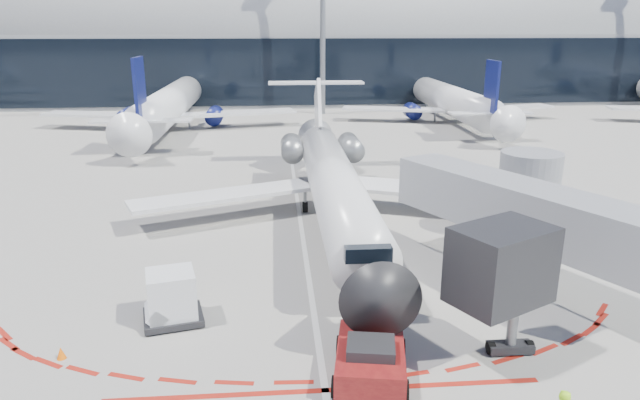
{
  "coord_description": "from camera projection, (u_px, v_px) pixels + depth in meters",
  "views": [
    {
      "loc": [
        -1.43,
        -27.04,
        11.16
      ],
      "look_at": [
        0.78,
        0.23,
        2.77
      ],
      "focal_mm": 32.0,
      "sensor_mm": 36.0,
      "label": 1
    }
  ],
  "objects": [
    {
      "name": "ground",
      "position": [
        305.0,
        253.0,
        29.15
      ],
      "size": [
        260.0,
        260.0,
        0.0
      ],
      "primitive_type": "plane",
      "color": "gray",
      "rests_on": "ground"
    },
    {
      "name": "apron_centerline",
      "position": [
        303.0,
        239.0,
        31.05
      ],
      "size": [
        0.25,
        40.0,
        0.01
      ],
      "primitive_type": "cube",
      "color": "silver",
      "rests_on": "ground"
    },
    {
      "name": "apron_stop_bar",
      "position": [
        325.0,
        390.0,
        18.19
      ],
      "size": [
        14.0,
        0.25,
        0.01
      ],
      "primitive_type": "cube",
      "color": "maroon",
      "rests_on": "ground"
    },
    {
      "name": "terminal_building",
      "position": [
        281.0,
        43.0,
        88.57
      ],
      "size": [
        150.0,
        24.15,
        24.0
      ],
      "color": "gray",
      "rests_on": "ground"
    },
    {
      "name": "jet_bridge",
      "position": [
        521.0,
        211.0,
        26.15
      ],
      "size": [
        10.03,
        15.2,
        4.9
      ],
      "color": "gray",
      "rests_on": "ground"
    },
    {
      "name": "light_mast_centre",
      "position": [
        323.0,
        14.0,
        71.61
      ],
      "size": [
        0.7,
        0.7,
        25.0
      ],
      "primitive_type": "cylinder",
      "color": "gray",
      "rests_on": "ground"
    },
    {
      "name": "regional_jet",
      "position": [
        333.0,
        179.0,
        33.71
      ],
      "size": [
        24.11,
        29.74,
        7.45
      ],
      "color": "silver",
      "rests_on": "ground"
    },
    {
      "name": "pushback_tug",
      "position": [
        370.0,
        359.0,
        18.75
      ],
      "size": [
        2.89,
        5.7,
        1.45
      ],
      "rotation": [
        0.0,
        0.0,
        -0.18
      ],
      "color": "#530B0D",
      "rests_on": "ground"
    },
    {
      "name": "uld_container",
      "position": [
        172.0,
        298.0,
        22.12
      ],
      "size": [
        2.61,
        2.36,
        2.1
      ],
      "rotation": [
        0.0,
        0.0,
        0.23
      ],
      "color": "black",
      "rests_on": "ground"
    },
    {
      "name": "safety_cone_left",
      "position": [
        61.0,
        353.0,
        19.87
      ],
      "size": [
        0.32,
        0.32,
        0.44
      ],
      "primitive_type": "cone",
      "color": "#FF6605",
      "rests_on": "ground"
    },
    {
      "name": "bg_airliner_1",
      "position": [
        168.0,
        80.0,
        63.42
      ],
      "size": [
        33.14,
        35.09,
        10.72
      ],
      "primitive_type": null,
      "color": "silver",
      "rests_on": "ground"
    },
    {
      "name": "bg_airliner_2",
      "position": [
        451.0,
        79.0,
        68.49
      ],
      "size": [
        30.72,
        32.53,
        9.94
      ],
      "primitive_type": null,
      "color": "silver",
      "rests_on": "ground"
    }
  ]
}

